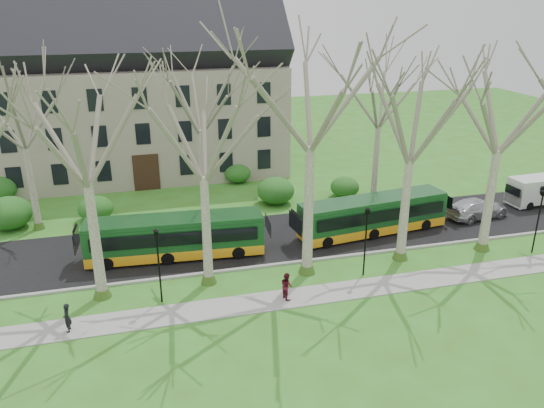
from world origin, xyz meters
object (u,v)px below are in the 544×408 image
at_px(sedan, 477,208).
at_px(van_a, 540,190).
at_px(pedestrian_a, 67,318).
at_px(pedestrian_b, 287,286).
at_px(bus_lead, 175,237).
at_px(bus_follow, 373,215).

distance_m(sedan, van_a, 6.73).
distance_m(pedestrian_a, pedestrian_b, 11.45).
distance_m(bus_lead, pedestrian_b, 8.69).
bearing_deg(pedestrian_a, bus_follow, 112.50).
relative_size(bus_follow, van_a, 2.06).
bearing_deg(van_a, bus_follow, -176.18).
relative_size(bus_lead, pedestrian_b, 7.16).
bearing_deg(bus_follow, pedestrian_a, -167.05).
relative_size(bus_lead, sedan, 2.20).
distance_m(bus_lead, van_a, 29.37).
relative_size(sedan, pedestrian_a, 3.28).
relative_size(bus_follow, sedan, 2.14).
xyz_separation_m(sedan, van_a, (6.60, 1.23, 0.41)).
height_order(sedan, pedestrian_b, pedestrian_b).
height_order(bus_follow, pedestrian_b, bus_follow).
bearing_deg(bus_follow, van_a, -0.42).
bearing_deg(van_a, pedestrian_b, -162.61).
distance_m(sedan, pedestrian_a, 29.72).
bearing_deg(van_a, bus_lead, -178.84).
xyz_separation_m(bus_follow, pedestrian_a, (-19.80, -7.25, -0.59)).
xyz_separation_m(bus_lead, pedestrian_a, (-5.98, -6.99, -0.62)).
bearing_deg(pedestrian_a, bus_lead, 141.82).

